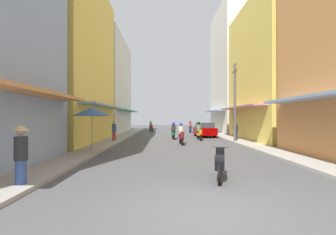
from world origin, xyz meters
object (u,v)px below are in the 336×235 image
(motorbike_red, at_px, (151,127))
(motorbike_green, at_px, (173,131))
(motorbike_orange, at_px, (199,132))
(vendor_umbrella, at_px, (92,112))
(parked_car, at_px, (204,129))
(pedestrian_midway, at_px, (114,131))
(motorbike_blue, at_px, (190,127))
(pedestrian_far, at_px, (21,153))
(motorbike_black, at_px, (220,163))
(pedestrian_crossing, at_px, (236,131))
(motorbike_maroon, at_px, (181,135))
(utility_pole, at_px, (235,102))

(motorbike_red, height_order, motorbike_green, same)
(motorbike_orange, height_order, vendor_umbrella, vendor_umbrella)
(motorbike_green, xyz_separation_m, vendor_umbrella, (-4.69, -8.79, 1.54))
(motorbike_orange, bearing_deg, parked_car, 74.09)
(parked_car, distance_m, vendor_umbrella, 14.10)
(pedestrian_midway, xyz_separation_m, vendor_umbrella, (0.13, -6.35, 1.40))
(motorbike_blue, bearing_deg, vendor_umbrella, -111.22)
(motorbike_orange, xyz_separation_m, pedestrian_midway, (-7.01, -1.49, 0.14))
(pedestrian_far, bearing_deg, motorbike_red, 85.72)
(pedestrian_far, height_order, vendor_umbrella, vendor_umbrella)
(motorbike_red, distance_m, motorbike_orange, 13.58)
(motorbike_black, height_order, parked_car, parked_car)
(motorbike_orange, relative_size, pedestrian_midway, 1.07)
(motorbike_blue, xyz_separation_m, motorbike_green, (-2.58, -9.94, 0.00))
(motorbike_black, relative_size, motorbike_orange, 0.98)
(motorbike_orange, relative_size, vendor_umbrella, 0.73)
(motorbike_green, bearing_deg, parked_car, 40.32)
(motorbike_black, xyz_separation_m, motorbike_blue, (1.66, 24.27, 0.20))
(motorbike_black, height_order, pedestrian_crossing, pedestrian_crossing)
(vendor_umbrella, bearing_deg, parked_car, 55.50)
(motorbike_green, relative_size, parked_car, 0.44)
(motorbike_green, distance_m, motorbike_orange, 2.39)
(motorbike_blue, distance_m, pedestrian_midway, 14.43)
(pedestrian_crossing, bearing_deg, motorbike_blue, 102.87)
(motorbike_red, bearing_deg, parked_car, -56.64)
(motorbike_orange, distance_m, vendor_umbrella, 10.55)
(motorbike_orange, xyz_separation_m, vendor_umbrella, (-6.88, -7.84, 1.54))
(motorbike_red, xyz_separation_m, pedestrian_far, (-2.02, -26.98, 0.27))
(pedestrian_midway, bearing_deg, motorbike_green, 26.89)
(motorbike_red, relative_size, vendor_umbrella, 0.71)
(pedestrian_crossing, bearing_deg, motorbike_black, -108.39)
(motorbike_black, bearing_deg, motorbike_maroon, 93.04)
(parked_car, xyz_separation_m, pedestrian_far, (-7.93, -18.01, 0.23))
(motorbike_blue, relative_size, motorbike_orange, 0.99)
(motorbike_blue, relative_size, pedestrian_far, 1.04)
(utility_pole, bearing_deg, motorbike_maroon, -161.03)
(parked_car, bearing_deg, pedestrian_far, -113.77)
(motorbike_blue, distance_m, motorbike_maroon, 14.55)
(vendor_umbrella, bearing_deg, motorbike_red, 84.35)
(motorbike_blue, relative_size, pedestrian_midway, 1.06)
(motorbike_red, bearing_deg, utility_pole, -63.41)
(motorbike_orange, distance_m, pedestrian_midway, 7.17)
(pedestrian_far, distance_m, utility_pole, 15.61)
(motorbike_blue, distance_m, parked_car, 7.21)
(motorbike_red, relative_size, pedestrian_midway, 1.04)
(motorbike_red, distance_m, motorbike_green, 12.03)
(pedestrian_far, bearing_deg, vendor_umbrella, 90.07)
(motorbike_maroon, xyz_separation_m, utility_pole, (4.30, 1.48, 2.46))
(motorbike_black, distance_m, pedestrian_crossing, 13.54)
(motorbike_green, xyz_separation_m, motorbike_orange, (2.19, -0.95, 0.00))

